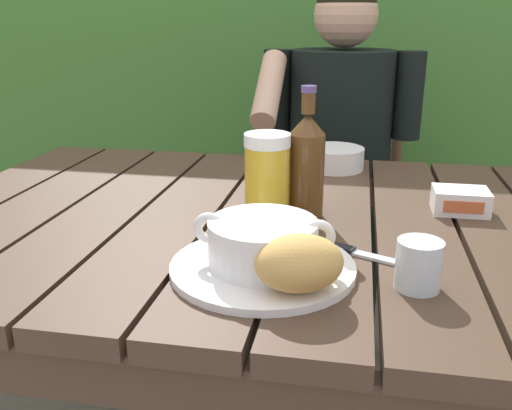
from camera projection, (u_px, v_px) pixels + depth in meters
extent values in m
cube|color=#453023|center=(45.00, 208.00, 1.17)|extent=(0.14, 0.94, 0.04)
cube|color=#453023|center=(112.00, 212.00, 1.14)|extent=(0.14, 0.94, 0.04)
cube|color=#453023|center=(182.00, 217.00, 1.12)|extent=(0.14, 0.94, 0.04)
cube|color=#453023|center=(256.00, 222.00, 1.09)|extent=(0.14, 0.94, 0.04)
cube|color=#453023|center=(333.00, 227.00, 1.06)|extent=(0.14, 0.94, 0.04)
cube|color=#453023|center=(414.00, 232.00, 1.04)|extent=(0.14, 0.94, 0.04)
cube|color=#453023|center=(499.00, 238.00, 1.01)|extent=(0.14, 0.94, 0.04)
cube|color=#453023|center=(192.00, 384.00, 0.70)|extent=(1.31, 0.03, 0.08)
cube|color=#453023|center=(285.00, 186.00, 1.52)|extent=(1.31, 0.03, 0.08)
cube|color=#453023|center=(80.00, 270.00, 1.72)|extent=(0.06, 0.06, 0.69)
cube|color=#417630|center=(318.00, 72.00, 2.45)|extent=(4.15, 0.60, 1.71)
cylinder|color=#513728|center=(393.00, 299.00, 1.79)|extent=(0.04, 0.04, 0.45)
cylinder|color=#513728|center=(271.00, 289.00, 1.86)|extent=(0.04, 0.04, 0.45)
cylinder|color=#513728|center=(388.00, 249.00, 2.17)|extent=(0.04, 0.04, 0.45)
cylinder|color=#513728|center=(287.00, 242.00, 2.24)|extent=(0.04, 0.04, 0.45)
cube|color=#513728|center=(337.00, 207.00, 1.94)|extent=(0.44, 0.44, 0.02)
cylinder|color=#513728|center=(398.00, 137.00, 2.02)|extent=(0.04, 0.04, 0.45)
cylinder|color=#513728|center=(289.00, 133.00, 2.09)|extent=(0.04, 0.04, 0.45)
cube|color=#513728|center=(342.00, 153.00, 2.08)|extent=(0.40, 0.02, 0.04)
cube|color=#513728|center=(343.00, 123.00, 2.04)|extent=(0.40, 0.02, 0.04)
cube|color=#513728|center=(345.00, 92.00, 2.01)|extent=(0.40, 0.02, 0.04)
cylinder|color=black|center=(357.00, 310.00, 1.72)|extent=(0.11, 0.11, 0.45)
cylinder|color=black|center=(363.00, 213.00, 1.72)|extent=(0.13, 0.40, 0.13)
cylinder|color=black|center=(302.00, 305.00, 1.75)|extent=(0.11, 0.11, 0.45)
cylinder|color=black|center=(308.00, 210.00, 1.75)|extent=(0.13, 0.40, 0.13)
cylinder|color=black|center=(340.00, 129.00, 1.75)|extent=(0.32, 0.32, 0.48)
sphere|color=tan|center=(346.00, 15.00, 1.64)|extent=(0.19, 0.19, 0.19)
sphere|color=black|center=(346.00, 8.00, 1.63)|extent=(0.18, 0.18, 0.18)
cylinder|color=black|center=(409.00, 96.00, 1.66)|extent=(0.08, 0.08, 0.26)
cylinder|color=black|center=(277.00, 93.00, 1.73)|extent=(0.08, 0.08, 0.26)
cylinder|color=tan|center=(269.00, 89.00, 1.57)|extent=(0.07, 0.25, 0.21)
cylinder|color=#40371B|center=(15.00, 315.00, 1.69)|extent=(0.04, 0.04, 0.45)
cylinder|color=white|center=(263.00, 267.00, 0.84)|extent=(0.28, 0.28, 0.01)
cylinder|color=white|center=(263.00, 243.00, 0.83)|extent=(0.16, 0.16, 0.07)
cylinder|color=orange|center=(263.00, 233.00, 0.82)|extent=(0.14, 0.14, 0.01)
torus|color=white|center=(209.00, 228.00, 0.83)|extent=(0.05, 0.01, 0.05)
torus|color=white|center=(319.00, 236.00, 0.81)|extent=(0.05, 0.01, 0.05)
ellipsoid|color=tan|center=(299.00, 263.00, 0.75)|extent=(0.15, 0.13, 0.08)
cylinder|color=gold|center=(267.00, 184.00, 1.02)|extent=(0.08, 0.08, 0.14)
cylinder|color=white|center=(267.00, 140.00, 0.99)|extent=(0.08, 0.08, 0.02)
cylinder|color=#533216|center=(306.00, 176.00, 1.04)|extent=(0.07, 0.07, 0.16)
cone|color=#533216|center=(308.00, 124.00, 1.01)|extent=(0.07, 0.07, 0.04)
cylinder|color=#533216|center=(309.00, 103.00, 1.00)|extent=(0.03, 0.03, 0.04)
cylinder|color=#55427C|center=(309.00, 89.00, 0.99)|extent=(0.03, 0.03, 0.01)
cylinder|color=silver|center=(419.00, 265.00, 0.78)|extent=(0.06, 0.06, 0.07)
cube|color=white|center=(460.00, 201.00, 1.08)|extent=(0.10, 0.08, 0.05)
cube|color=#CC592F|center=(464.00, 207.00, 1.05)|extent=(0.07, 0.00, 0.02)
cube|color=silver|center=(371.00, 257.00, 0.88)|extent=(0.11, 0.06, 0.00)
cube|color=black|center=(337.00, 247.00, 0.91)|extent=(0.06, 0.04, 0.01)
cylinder|color=white|center=(334.00, 158.00, 1.39)|extent=(0.15, 0.15, 0.05)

